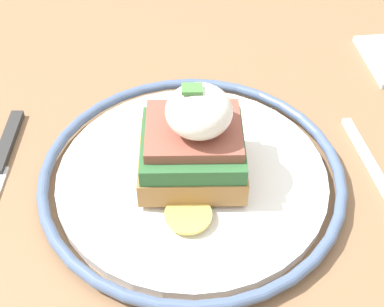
# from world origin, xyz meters

# --- Properties ---
(dining_table) EXTENTS (0.86, 0.87, 0.76)m
(dining_table) POSITION_xyz_m (0.00, 0.00, 0.63)
(dining_table) COLOR #846042
(dining_table) RESTS_ON ground_plane
(plate) EXTENTS (0.27, 0.27, 0.02)m
(plate) POSITION_xyz_m (0.03, -0.01, 0.77)
(plate) COLOR white
(plate) RESTS_ON dining_table
(sandwich) EXTENTS (0.09, 0.11, 0.09)m
(sandwich) POSITION_xyz_m (0.03, -0.01, 0.81)
(sandwich) COLOR #9E703D
(sandwich) RESTS_ON plate
(fork) EXTENTS (0.04, 0.16, 0.00)m
(fork) POSITION_xyz_m (-0.14, -0.00, 0.76)
(fork) COLOR silver
(fork) RESTS_ON dining_table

